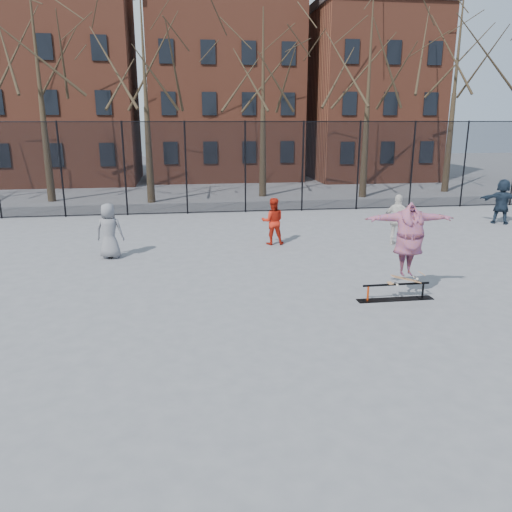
{
  "coord_description": "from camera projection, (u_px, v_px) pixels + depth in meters",
  "views": [
    {
      "loc": [
        -1.54,
        -9.1,
        4.04
      ],
      "look_at": [
        0.0,
        1.5,
        1.11
      ],
      "focal_mm": 35.0,
      "sensor_mm": 36.0,
      "label": 1
    }
  ],
  "objects": [
    {
      "name": "skateboard",
      "position": [
        406.0,
        281.0,
        11.5
      ],
      "size": [
        0.76,
        0.18,
        0.09
      ],
      "primitive_type": null,
      "color": "#9D6A3E",
      "rests_on": "skate_rail"
    },
    {
      "name": "skate_rail",
      "position": [
        396.0,
        293.0,
        11.55
      ],
      "size": [
        1.81,
        0.28,
        0.4
      ],
      "color": "black",
      "rests_on": "ground"
    },
    {
      "name": "tree_row",
      "position": [
        205.0,
        49.0,
        24.35
      ],
      "size": [
        33.66,
        7.46,
        10.67
      ],
      "color": "black",
      "rests_on": "ground"
    },
    {
      "name": "skater",
      "position": [
        409.0,
        244.0,
        11.27
      ],
      "size": [
        2.09,
        0.65,
        1.68
      ],
      "primitive_type": "imported",
      "rotation": [
        0.0,
        0.0,
        -0.04
      ],
      "color": "#3D3A92",
      "rests_on": "skateboard"
    },
    {
      "name": "ground",
      "position": [
        267.0,
        329.0,
        9.96
      ],
      "size": [
        100.0,
        100.0,
        0.0
      ],
      "primitive_type": "plane",
      "color": "slate"
    },
    {
      "name": "fence",
      "position": [
        218.0,
        167.0,
        21.82
      ],
      "size": [
        34.03,
        0.07,
        4.0
      ],
      "color": "black",
      "rests_on": "ground"
    },
    {
      "name": "bystander_navy",
      "position": [
        502.0,
        201.0,
        19.84
      ],
      "size": [
        1.66,
        1.4,
        1.79
      ],
      "primitive_type": "imported",
      "rotation": [
        0.0,
        0.0,
        2.52
      ],
      "color": "#1B2737",
      "rests_on": "ground"
    },
    {
      "name": "bystander_white",
      "position": [
        398.0,
        220.0,
        16.38
      ],
      "size": [
        1.03,
        0.95,
        1.7
      ],
      "primitive_type": "imported",
      "rotation": [
        0.0,
        0.0,
        2.46
      ],
      "color": "silver",
      "rests_on": "ground"
    },
    {
      "name": "rowhouses",
      "position": [
        214.0,
        88.0,
        33.27
      ],
      "size": [
        29.0,
        7.0,
        13.0
      ],
      "color": "brown",
      "rests_on": "ground"
    },
    {
      "name": "bystander_red",
      "position": [
        273.0,
        221.0,
        16.55
      ],
      "size": [
        0.81,
        0.65,
        1.56
      ],
      "primitive_type": "imported",
      "rotation": [
        0.0,
        0.0,
        3.05
      ],
      "color": "#B61F10",
      "rests_on": "ground"
    },
    {
      "name": "bystander_grey",
      "position": [
        109.0,
        231.0,
        14.86
      ],
      "size": [
        0.89,
        0.66,
        1.67
      ],
      "primitive_type": "imported",
      "rotation": [
        0.0,
        0.0,
        2.98
      ],
      "color": "slate",
      "rests_on": "ground"
    }
  ]
}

